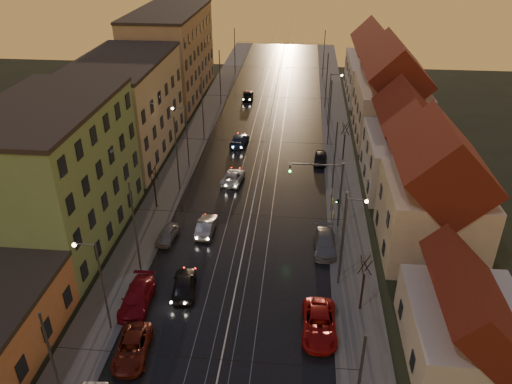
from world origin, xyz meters
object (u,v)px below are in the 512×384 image
(street_lamp_0, at_px, (98,278))
(driving_car_3, at_px, (239,140))
(parked_left_2, at_px, (137,298))
(parked_right_2, at_px, (320,158))
(parked_left_1, at_px, (132,348))
(parked_left_3, at_px, (167,234))
(street_lamp_1, at_px, (348,230))
(street_lamp_3, at_px, (332,94))
(street_lamp_2, at_px, (184,131))
(traffic_light_mast, at_px, (331,187))
(driving_car_2, at_px, (233,177))
(driving_car_4, at_px, (248,95))
(driving_car_1, at_px, (206,226))
(parked_right_1, at_px, (325,243))
(parked_right_0, at_px, (319,324))
(driving_car_0, at_px, (184,284))

(street_lamp_0, height_order, driving_car_3, street_lamp_0)
(parked_left_2, relative_size, parked_right_2, 1.35)
(parked_left_1, bearing_deg, parked_left_3, 89.43)
(street_lamp_1, distance_m, street_lamp_3, 36.00)
(street_lamp_3, xyz_separation_m, parked_left_1, (-15.46, -46.32, -4.21))
(street_lamp_2, bearing_deg, street_lamp_0, -90.00)
(street_lamp_0, xyz_separation_m, traffic_light_mast, (17.10, 16.00, -0.29))
(driving_car_2, xyz_separation_m, driving_car_3, (-0.65, 10.96, 0.06))
(driving_car_4, height_order, parked_left_2, driving_car_4)
(parked_left_1, bearing_deg, driving_car_1, 76.54)
(street_lamp_1, height_order, parked_right_1, street_lamp_1)
(street_lamp_2, xyz_separation_m, parked_left_2, (1.50, -25.15, -4.12))
(street_lamp_3, distance_m, parked_left_1, 49.02)
(driving_car_3, relative_size, parked_left_3, 1.34)
(street_lamp_1, bearing_deg, parked_right_0, -108.14)
(driving_car_0, distance_m, driving_car_3, 30.87)
(street_lamp_3, distance_m, driving_car_4, 18.11)
(driving_car_2, xyz_separation_m, parked_left_1, (-3.54, -27.08, 0.03))
(street_lamp_0, bearing_deg, parked_left_3, 82.64)
(street_lamp_2, distance_m, parked_left_2, 25.53)
(traffic_light_mast, distance_m, driving_car_2, 14.47)
(street_lamp_0, distance_m, street_lamp_1, 19.89)
(street_lamp_0, bearing_deg, parked_right_1, 35.73)
(driving_car_0, height_order, driving_car_1, driving_car_0)
(parked_right_2, bearing_deg, parked_right_0, -87.37)
(driving_car_4, bearing_deg, parked_left_3, 81.89)
(street_lamp_3, bearing_deg, parked_left_2, -112.09)
(traffic_light_mast, relative_size, driving_car_4, 1.61)
(driving_car_3, bearing_deg, traffic_light_mast, 126.34)
(street_lamp_0, relative_size, driving_car_0, 1.77)
(driving_car_1, bearing_deg, street_lamp_2, -69.19)
(street_lamp_0, relative_size, driving_car_1, 1.82)
(street_lamp_3, xyz_separation_m, traffic_light_mast, (-1.11, -28.00, -0.29))
(traffic_light_mast, distance_m, driving_car_3, 23.14)
(driving_car_1, xyz_separation_m, parked_right_1, (11.61, -1.82, 0.01))
(driving_car_0, xyz_separation_m, parked_left_1, (-2.14, -7.18, -0.09))
(street_lamp_3, height_order, parked_left_3, street_lamp_3)
(driving_car_3, bearing_deg, driving_car_0, 94.79)
(street_lamp_1, height_order, driving_car_1, street_lamp_1)
(street_lamp_2, distance_m, driving_car_0, 24.01)
(driving_car_0, xyz_separation_m, driving_car_3, (0.75, 30.86, -0.06))
(parked_left_2, xyz_separation_m, parked_right_1, (15.20, 9.17, -0.03))
(street_lamp_2, distance_m, parked_right_0, 31.43)
(street_lamp_1, relative_size, driving_car_0, 1.77)
(street_lamp_3, distance_m, parked_left_2, 44.60)
(driving_car_3, distance_m, parked_right_0, 35.98)
(driving_car_4, distance_m, parked_right_2, 27.13)
(parked_left_3, xyz_separation_m, parked_right_2, (15.03, 18.72, 0.04))
(street_lamp_0, relative_size, parked_left_2, 1.53)
(parked_left_1, bearing_deg, driving_car_4, 82.90)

